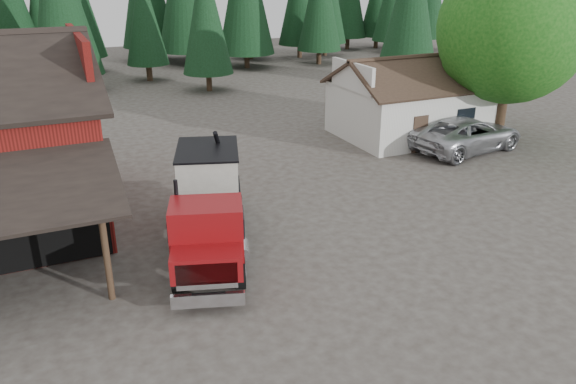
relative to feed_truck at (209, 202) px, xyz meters
name	(u,v)px	position (x,y,z in m)	size (l,w,h in m)	color
ground	(310,291)	(1.90, -4.02, -1.76)	(120.00, 120.00, 0.00)	#403832
farmhouse	(410,107)	(14.90, 8.97, -0.09)	(8.60, 6.42, 4.65)	silver
deciduous_tree	(513,34)	(18.92, 5.95, 4.15)	(8.00, 8.00, 10.20)	#382619
conifer_backdrop	(110,72)	(1.90, 37.98, -1.76)	(76.00, 16.00, 16.00)	black
near_pine_b	(206,14)	(7.90, 25.98, 4.13)	(3.96, 3.96, 10.40)	#382619
feed_truck	(209,202)	(0.00, 0.00, 0.00)	(4.67, 8.60, 3.76)	black
silver_car	(467,134)	(15.90, 5.16, -0.84)	(3.03, 6.57, 1.83)	#B4B6BD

